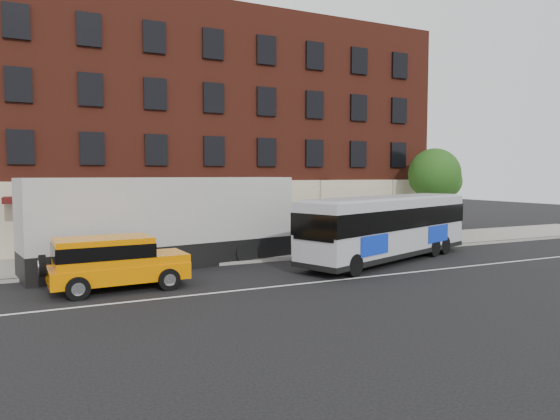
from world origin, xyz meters
name	(u,v)px	position (x,y,z in m)	size (l,w,h in m)	color
ground	(344,282)	(0.00, 0.00, 0.00)	(120.00, 120.00, 0.00)	black
sidewalk	(260,251)	(0.00, 9.00, 0.07)	(60.00, 6.00, 0.15)	gray
kerb	(282,259)	(0.00, 6.00, 0.07)	(60.00, 0.25, 0.15)	gray
lane_line	(338,280)	(0.00, 0.50, 0.01)	(60.00, 0.12, 0.01)	silver
building	(215,131)	(-0.01, 16.92, 7.58)	(30.00, 12.10, 15.00)	#592115
sign_pole	(112,242)	(-8.50, 6.15, 1.45)	(0.30, 0.20, 2.50)	slate
street_tree	(435,176)	(13.54, 9.48, 4.41)	(3.60, 3.60, 6.20)	#3E2E1F
city_bus	(388,225)	(5.03, 3.58, 1.86)	(12.45, 6.87, 3.38)	#A8A8B2
yellow_suv	(112,260)	(-8.94, 2.67, 1.20)	(5.55, 2.63, 2.09)	orange
shipping_container	(168,223)	(-5.82, 6.80, 2.16)	(13.38, 4.91, 4.37)	black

